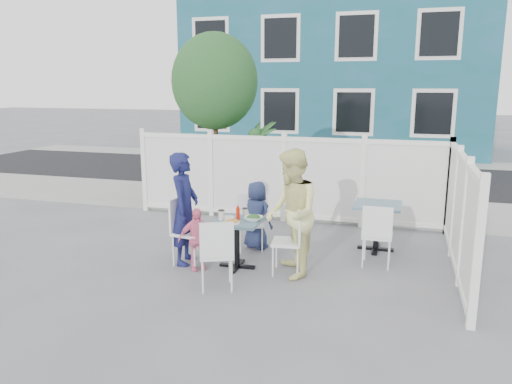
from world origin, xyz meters
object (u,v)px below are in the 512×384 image
(main_table, at_px, (237,231))
(chair_near, at_px, (217,250))
(chair_left, at_px, (186,226))
(man, at_px, (185,209))
(boy, at_px, (257,215))
(woman, at_px, (291,214))
(chair_right, at_px, (293,236))
(toddler, at_px, (197,239))
(chair_back, at_px, (250,218))
(utility_cabinet, at_px, (183,168))
(spare_table, at_px, (377,214))

(main_table, distance_m, chair_near, 0.83)
(chair_left, bearing_deg, main_table, 102.77)
(man, relative_size, boy, 1.50)
(man, height_order, woman, woman)
(chair_right, height_order, toddler, chair_right)
(chair_near, bearing_deg, chair_right, 23.37)
(chair_left, distance_m, man, 0.25)
(boy, bearing_deg, chair_left, 72.21)
(chair_left, relative_size, chair_right, 1.07)
(chair_back, xyz_separation_m, chair_near, (0.08, -1.68, 0.03))
(chair_right, relative_size, boy, 0.84)
(chair_near, distance_m, toddler, 0.81)
(utility_cabinet, xyz_separation_m, chair_back, (2.67, -3.33, -0.14))
(utility_cabinet, xyz_separation_m, boy, (2.76, -3.28, -0.10))
(main_table, bearing_deg, chair_near, -89.17)
(chair_back, xyz_separation_m, toddler, (-0.44, -1.08, -0.06))
(chair_left, distance_m, chair_near, 1.11)
(toddler, bearing_deg, man, 106.71)
(spare_table, relative_size, woman, 0.43)
(boy, bearing_deg, chair_right, 152.48)
(main_table, relative_size, toddler, 0.78)
(spare_table, distance_m, chair_back, 1.97)
(chair_left, height_order, chair_near, chair_left)
(utility_cabinet, distance_m, man, 4.64)
(boy, bearing_deg, chair_near, 111.52)
(main_table, relative_size, chair_right, 0.76)
(spare_table, height_order, boy, boy)
(man, xyz_separation_m, woman, (1.57, -0.05, 0.06))
(woman, xyz_separation_m, boy, (-0.77, 0.97, -0.33))
(chair_left, xyz_separation_m, chair_near, (0.77, -0.79, -0.03))
(utility_cabinet, xyz_separation_m, chair_left, (1.98, -4.23, -0.08))
(spare_table, distance_m, chair_right, 1.69)
(chair_left, relative_size, toddler, 1.09)
(man, bearing_deg, spare_table, -69.70)
(chair_back, xyz_separation_m, man, (-0.71, -0.87, 0.31))
(chair_left, xyz_separation_m, woman, (1.55, -0.03, 0.30))
(chair_back, bearing_deg, chair_left, 30.51)
(toddler, bearing_deg, spare_table, -1.13)
(chair_left, bearing_deg, toddler, 62.37)
(chair_right, bearing_deg, woman, 167.57)
(spare_table, height_order, chair_near, chair_near)
(boy, relative_size, toddler, 1.22)
(chair_near, height_order, boy, boy)
(boy, bearing_deg, toddler, 86.46)
(woman, bearing_deg, main_table, -116.85)
(main_table, height_order, spare_table, spare_table)
(spare_table, xyz_separation_m, boy, (-1.82, -0.43, -0.04))
(main_table, xyz_separation_m, boy, (0.02, 0.90, 0.00))
(utility_cabinet, relative_size, chair_near, 1.39)
(chair_left, height_order, boy, boy)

